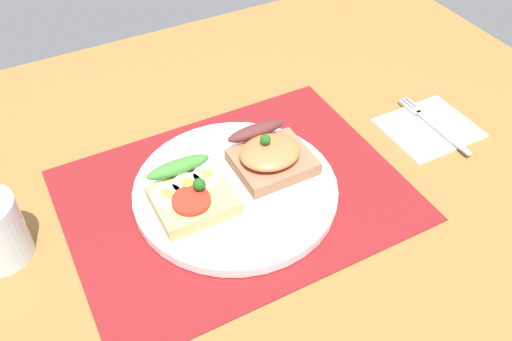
# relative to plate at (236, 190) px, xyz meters

# --- Properties ---
(ground_plane) EXTENTS (1.20, 0.90, 0.03)m
(ground_plane) POSITION_rel_plate_xyz_m (0.00, 0.00, -0.03)
(ground_plane) COLOR olive
(placemat) EXTENTS (0.43, 0.33, 0.00)m
(placemat) POSITION_rel_plate_xyz_m (0.00, 0.00, -0.01)
(placemat) COLOR maroon
(placemat) RESTS_ON ground_plane
(plate) EXTENTS (0.26, 0.26, 0.01)m
(plate) POSITION_rel_plate_xyz_m (0.00, 0.00, 0.00)
(plate) COLOR white
(plate) RESTS_ON placemat
(sandwich_egg_tomato) EXTENTS (0.10, 0.10, 0.04)m
(sandwich_egg_tomato) POSITION_rel_plate_xyz_m (-0.06, 0.00, 0.02)
(sandwich_egg_tomato) COLOR tan
(sandwich_egg_tomato) RESTS_ON plate
(sandwich_salmon) EXTENTS (0.10, 0.10, 0.05)m
(sandwich_salmon) POSITION_rel_plate_xyz_m (0.06, 0.01, 0.03)
(sandwich_salmon) COLOR #9B6648
(sandwich_salmon) RESTS_ON plate
(napkin) EXTENTS (0.13, 0.11, 0.01)m
(napkin) POSITION_rel_plate_xyz_m (0.32, -0.01, -0.01)
(napkin) COLOR white
(napkin) RESTS_ON ground_plane
(fork) EXTENTS (0.02, 0.15, 0.00)m
(fork) POSITION_rel_plate_xyz_m (0.32, -0.01, -0.00)
(fork) COLOR #B7B7BC
(fork) RESTS_ON napkin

